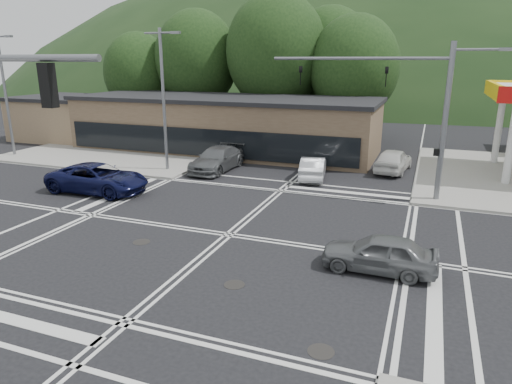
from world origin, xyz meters
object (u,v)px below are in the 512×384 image
(car_blue_west, at_px, (98,178))
(car_queue_a, at_px, (313,168))
(car_grey_center, at_px, (379,253))
(car_northbound, at_px, (217,159))
(car_queue_b, at_px, (393,160))

(car_blue_west, height_order, car_queue_a, car_blue_west)
(car_grey_center, height_order, car_queue_a, car_queue_a)
(car_queue_a, distance_m, car_northbound, 6.50)
(car_blue_west, distance_m, car_northbound, 8.07)
(car_blue_west, distance_m, car_grey_center, 16.42)
(car_grey_center, distance_m, car_queue_a, 12.96)
(car_queue_b, bearing_deg, car_northbound, 26.21)
(car_grey_center, xyz_separation_m, car_northbound, (-11.81, 11.61, 0.10))
(car_blue_west, bearing_deg, car_queue_b, -55.55)
(car_queue_b, bearing_deg, car_blue_west, 43.11)
(car_blue_west, xyz_separation_m, car_queue_a, (10.46, 7.25, -0.11))
(car_queue_a, xyz_separation_m, car_northbound, (-6.50, -0.21, 0.09))
(car_blue_west, height_order, car_northbound, car_blue_west)
(car_queue_a, bearing_deg, car_northbound, -7.81)
(car_queue_a, relative_size, car_northbound, 0.78)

